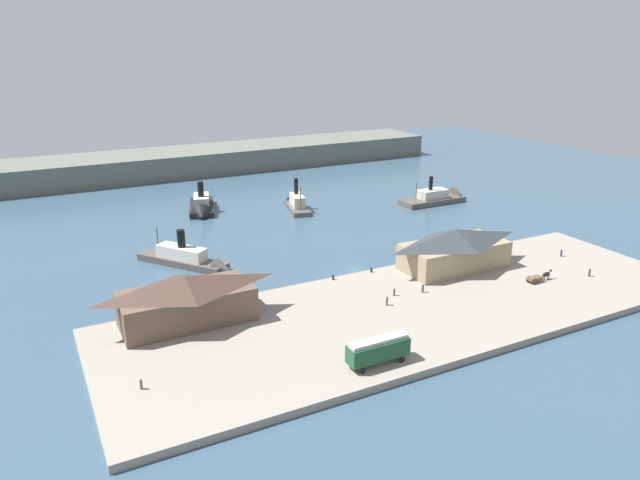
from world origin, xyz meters
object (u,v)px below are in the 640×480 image
at_px(ferry_shed_west_terminal, 186,299).
at_px(pedestrian_walking_west, 141,384).
at_px(pedestrian_by_tram, 387,301).
at_px(ferry_shed_east_terminal, 454,248).
at_px(ferry_departing_north, 296,203).
at_px(ferry_moored_west, 202,207).
at_px(pedestrian_at_waters_edge, 394,292).
at_px(ferry_approaching_east, 440,198).
at_px(pedestrian_standing_center, 423,288).
at_px(pedestrian_walking_east, 561,253).
at_px(horse_cart, 539,277).
at_px(mooring_post_west, 333,278).
at_px(pedestrian_near_west_shed, 589,273).
at_px(street_tram, 378,349).
at_px(mooring_post_east, 371,270).
at_px(ferry_mid_harbor, 190,260).
at_px(mooring_post_center_west, 487,246).

xyz_separation_m(ferry_shed_west_terminal, pedestrian_walking_west, (-10.93, -16.59, -3.41)).
height_order(ferry_shed_west_terminal, pedestrian_by_tram, ferry_shed_west_terminal).
distance_m(ferry_shed_east_terminal, ferry_departing_north, 59.80).
distance_m(pedestrian_walking_west, ferry_moored_west, 89.22).
distance_m(pedestrian_at_waters_edge, ferry_approaching_east, 73.03).
bearing_deg(pedestrian_walking_west, pedestrian_standing_center, 9.10).
distance_m(pedestrian_by_tram, ferry_departing_north, 69.58).
bearing_deg(pedestrian_walking_west, pedestrian_walking_east, 6.37).
bearing_deg(horse_cart, mooring_post_west, 151.43).
bearing_deg(pedestrian_near_west_shed, ferry_departing_north, 110.72).
relative_size(ferry_shed_east_terminal, horse_cart, 3.68).
bearing_deg(ferry_shed_east_terminal, pedestrian_standing_center, -151.10).
relative_size(street_tram, ferry_moored_west, 0.48).
height_order(street_tram, mooring_post_east, street_tram).
distance_m(pedestrian_walking_east, mooring_post_west, 51.17).
height_order(pedestrian_standing_center, ferry_mid_harbor, ferry_mid_harbor).
xyz_separation_m(pedestrian_walking_west, mooring_post_west, (40.95, 21.36, -0.29)).
relative_size(horse_cart, pedestrian_near_west_shed, 3.38).
height_order(pedestrian_at_waters_edge, mooring_post_west, pedestrian_at_waters_edge).
xyz_separation_m(street_tram, pedestrian_standing_center, (21.10, 17.53, -1.57)).
height_order(street_tram, pedestrian_at_waters_edge, street_tram).
relative_size(pedestrian_walking_west, mooring_post_west, 1.80).
bearing_deg(pedestrian_by_tram, ferry_departing_north, 78.06).
height_order(mooring_post_west, ferry_departing_north, ferry_departing_north).
relative_size(mooring_post_east, ferry_approaching_east, 0.04).
bearing_deg(pedestrian_near_west_shed, pedestrian_by_tram, 170.39).
height_order(pedestrian_walking_west, ferry_mid_harbor, ferry_mid_harbor).
distance_m(pedestrian_near_west_shed, ferry_departing_north, 80.55).
bearing_deg(pedestrian_standing_center, mooring_post_west, 132.41).
bearing_deg(pedestrian_by_tram, pedestrian_near_west_shed, -9.61).
xyz_separation_m(pedestrian_walking_west, ferry_approaching_east, (98.80, 61.36, -0.66)).
xyz_separation_m(pedestrian_walking_east, mooring_post_east, (-41.23, 11.11, -0.32)).
distance_m(ferry_shed_west_terminal, mooring_post_west, 30.63).
height_order(ferry_shed_east_terminal, pedestrian_walking_east, ferry_shed_east_terminal).
distance_m(pedestrian_by_tram, mooring_post_west, 14.82).
bearing_deg(mooring_post_east, street_tram, -120.66).
relative_size(pedestrian_standing_center, ferry_moored_west, 0.09).
relative_size(pedestrian_by_tram, pedestrian_standing_center, 1.02).
height_order(pedestrian_by_tram, pedestrian_standing_center, pedestrian_by_tram).
xyz_separation_m(pedestrian_by_tram, mooring_post_center_west, (36.56, 14.63, -0.37)).
xyz_separation_m(pedestrian_walking_west, ferry_moored_west, (33.04, 82.87, -0.43)).
xyz_separation_m(ferry_shed_east_terminal, ferry_departing_north, (-7.78, 59.17, -3.88)).
xyz_separation_m(mooring_post_west, mooring_post_center_west, (39.36, 0.08, 0.00)).
distance_m(ferry_shed_west_terminal, pedestrian_near_west_shed, 77.69).
distance_m(mooring_post_west, ferry_approaching_east, 70.32).
relative_size(horse_cart, pedestrian_at_waters_edge, 3.86).
bearing_deg(pedestrian_standing_center, ferry_shed_east_terminal, 28.90).
height_order(horse_cart, pedestrian_at_waters_edge, horse_cart).
xyz_separation_m(pedestrian_by_tram, ferry_moored_west, (-10.71, 76.06, -0.51)).
distance_m(pedestrian_standing_center, mooring_post_east, 13.19).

